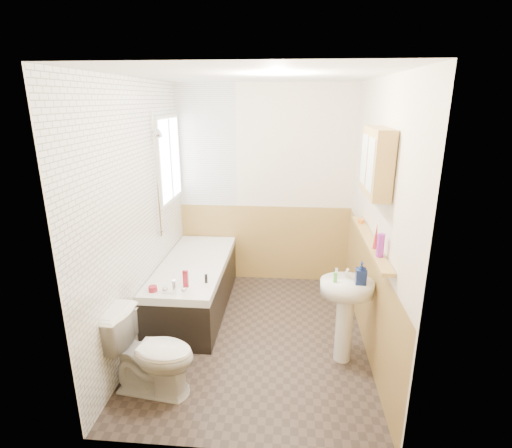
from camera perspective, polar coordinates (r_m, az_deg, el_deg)
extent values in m
plane|color=#302621|center=(4.23, -0.18, -15.64)|extent=(2.80, 2.80, 0.00)
plane|color=white|center=(3.55, -0.22, 20.48)|extent=(2.80, 2.80, 0.00)
cube|color=beige|center=(5.07, 1.23, 5.35)|extent=(2.20, 0.02, 2.50)
cube|color=beige|center=(2.40, -3.26, -8.92)|extent=(2.20, 0.02, 2.50)
cube|color=beige|center=(3.96, -16.43, 1.15)|extent=(0.02, 2.80, 2.50)
cube|color=beige|center=(3.77, 16.84, 0.33)|extent=(0.02, 2.80, 2.50)
cube|color=#B38F49|center=(4.04, 15.59, -9.87)|extent=(0.01, 2.80, 1.00)
cube|color=#B38F49|center=(2.83, -2.91, -22.47)|extent=(2.20, 0.01, 1.00)
cube|color=#B38F49|center=(5.25, 1.17, -2.72)|extent=(2.20, 0.01, 1.00)
cube|color=white|center=(3.95, -16.13, 1.14)|extent=(0.01, 2.80, 2.50)
cube|color=white|center=(5.06, -7.12, 10.95)|extent=(0.75, 0.01, 1.50)
cube|color=white|center=(4.74, -12.24, 9.03)|extent=(0.03, 0.79, 0.99)
cube|color=white|center=(4.73, -12.10, 9.04)|extent=(0.01, 0.70, 0.90)
cube|color=white|center=(4.73, -12.09, 9.04)|extent=(0.01, 0.04, 0.90)
cube|color=black|center=(4.66, -8.70, -9.08)|extent=(0.70, 1.73, 0.49)
cube|color=white|center=(4.54, -8.87, -5.84)|extent=(0.70, 1.73, 0.08)
cube|color=white|center=(4.54, -8.86, -5.96)|extent=(0.56, 1.59, 0.04)
cylinder|color=silver|center=(3.83, -11.63, -8.82)|extent=(0.04, 0.04, 0.14)
sphere|color=silver|center=(3.86, -12.90, -9.12)|extent=(0.06, 0.06, 0.06)
sphere|color=silver|center=(3.81, -10.29, -9.31)|extent=(0.06, 0.06, 0.06)
cylinder|color=silver|center=(4.25, -14.02, 6.60)|extent=(0.02, 0.02, 1.30)
cylinder|color=silver|center=(4.40, -13.46, -1.02)|extent=(0.05, 0.05, 0.02)
cylinder|color=silver|center=(4.19, -14.63, 14.60)|extent=(0.05, 0.05, 0.02)
cylinder|color=silver|center=(4.18, -13.79, 12.42)|extent=(0.07, 0.09, 0.09)
imported|color=white|center=(3.49, -14.71, -17.42)|extent=(0.77, 0.49, 0.70)
cylinder|color=white|center=(3.83, 12.43, -14.35)|extent=(0.15, 0.15, 0.65)
ellipsoid|color=white|center=(3.63, 12.85, -8.79)|extent=(0.47, 0.38, 0.13)
cylinder|color=silver|center=(3.66, 11.37, -6.78)|extent=(0.03, 0.03, 0.08)
cylinder|color=silver|center=(3.68, 14.17, -6.81)|extent=(0.03, 0.03, 0.08)
cylinder|color=silver|center=(3.64, 12.84, -6.52)|extent=(0.02, 0.11, 0.09)
cube|color=#B38F49|center=(3.69, 15.93, -2.30)|extent=(0.10, 1.47, 0.03)
cube|color=#B38F49|center=(3.41, 16.88, 8.45)|extent=(0.15, 0.60, 0.55)
cube|color=silver|center=(3.25, 16.08, 8.12)|extent=(0.01, 0.23, 0.41)
cube|color=silver|center=(3.53, 15.21, 8.90)|extent=(0.01, 0.23, 0.41)
cylinder|color=purple|center=(3.28, 17.37, -2.93)|extent=(0.06, 0.06, 0.19)
cone|color=maroon|center=(3.44, 16.79, -1.67)|extent=(0.05, 0.05, 0.22)
cylinder|color=orange|center=(4.13, 14.79, 0.40)|extent=(0.08, 0.08, 0.04)
imported|color=navy|center=(3.56, 14.72, -7.56)|extent=(0.10, 0.20, 0.09)
cylinder|color=#59C647|center=(3.53, 11.25, -7.49)|extent=(0.03, 0.03, 0.09)
cube|color=maroon|center=(3.93, -10.03, -7.70)|extent=(0.05, 0.04, 0.17)
cylinder|color=maroon|center=(3.94, -14.52, -8.95)|extent=(0.10, 0.10, 0.05)
cylinder|color=black|center=(4.00, -7.14, -7.75)|extent=(0.04, 0.04, 0.09)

